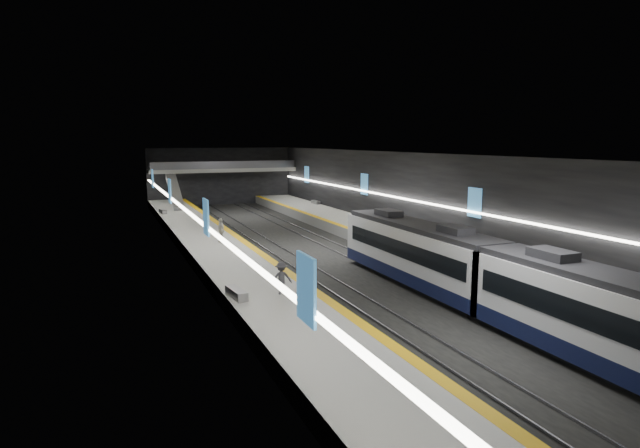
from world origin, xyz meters
name	(u,v)px	position (x,y,z in m)	size (l,w,h in m)	color
ground	(311,252)	(0.00, 0.00, 0.00)	(70.00, 70.00, 0.00)	black
ceiling	(311,154)	(0.00, 0.00, 8.00)	(20.00, 70.00, 0.04)	beige
wall_left	(185,209)	(-10.00, 0.00, 4.00)	(0.04, 70.00, 8.00)	black
wall_right	(417,198)	(10.00, 0.00, 4.00)	(0.04, 70.00, 8.00)	black
wall_back	(221,176)	(0.00, 35.00, 4.00)	(20.00, 0.04, 8.00)	black
platform_left	(220,253)	(-7.50, 0.00, 0.50)	(5.00, 70.00, 1.00)	slate
tile_surface_left	(220,247)	(-7.50, 0.00, 1.01)	(5.00, 70.00, 0.02)	#A3A39E
tactile_strip_left	(248,244)	(-5.30, 0.00, 1.02)	(0.60, 70.00, 0.02)	yellow
platform_right	(391,239)	(7.50, 0.00, 0.50)	(5.00, 70.00, 1.00)	slate
tile_surface_right	(391,234)	(7.50, 0.00, 1.01)	(5.00, 70.00, 0.02)	#A3A39E
tactile_strip_right	(369,235)	(5.30, 0.00, 1.02)	(0.60, 70.00, 0.02)	yellow
rails	(311,251)	(0.00, 0.00, 0.06)	(6.52, 70.00, 0.12)	gray
train	(496,278)	(2.50, -19.26, 2.20)	(2.69, 29.53, 3.60)	#0E1436
ad_posters	(307,196)	(0.00, 1.00, 4.50)	(19.94, 53.50, 2.20)	teal
cove_light_left	(188,212)	(-9.80, 0.00, 3.80)	(0.25, 68.60, 0.12)	white
cove_light_right	(415,201)	(9.80, 0.00, 3.80)	(0.25, 68.60, 0.12)	white
mezzanine_bridge	(224,170)	(0.00, 32.93, 5.04)	(20.00, 3.00, 1.50)	gray
escalator	(175,192)	(-7.50, 26.00, 2.90)	(1.20, 8.00, 0.60)	#99999E
bench_left_near	(237,293)	(-9.50, -13.71, 1.24)	(0.55, 2.00, 0.49)	#99999E
bench_left_far	(163,211)	(-9.50, 20.98, 1.23)	(0.51, 1.85, 0.45)	#99999E
bench_right_near	(418,232)	(9.50, -1.19, 1.24)	(0.55, 1.96, 0.48)	#99999E
bench_right_far	(316,202)	(9.50, 22.73, 1.22)	(0.50, 1.79, 0.44)	#99999E
passenger_right_a	(519,267)	(6.49, -16.54, 1.83)	(0.61, 0.40, 1.66)	#B1424A
passenger_left_a	(221,231)	(-7.06, 1.67, 1.96)	(1.13, 0.47, 1.93)	beige
passenger_left_b	(281,278)	(-7.14, -13.96, 1.86)	(1.12, 0.64, 1.73)	#3D3D44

